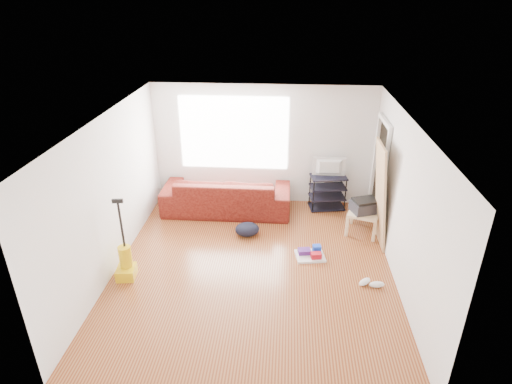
# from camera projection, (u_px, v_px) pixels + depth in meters

# --- Properties ---
(room) EXTENTS (4.51, 5.01, 2.51)m
(room) POSITION_uv_depth(u_px,v_px,m) (259.00, 196.00, 6.66)
(room) COLOR maroon
(room) RESTS_ON ground
(sofa) EXTENTS (2.57, 1.01, 0.75)m
(sofa) POSITION_uv_depth(u_px,v_px,m) (227.00, 210.00, 8.87)
(sofa) COLOR #310505
(sofa) RESTS_ON ground
(tv_stand) EXTENTS (0.78, 0.52, 0.72)m
(tv_stand) POSITION_uv_depth(u_px,v_px,m) (327.00, 192.00, 8.81)
(tv_stand) COLOR black
(tv_stand) RESTS_ON ground
(tv) EXTENTS (0.66, 0.09, 0.38)m
(tv) POSITION_uv_depth(u_px,v_px,m) (329.00, 168.00, 8.58)
(tv) COLOR black
(tv) RESTS_ON tv_stand
(side_table) EXTENTS (0.69, 0.69, 0.44)m
(side_table) POSITION_uv_depth(u_px,v_px,m) (364.00, 215.00, 7.93)
(side_table) COLOR beige
(side_table) RESTS_ON ground
(printer) EXTENTS (0.57, 0.50, 0.25)m
(printer) POSITION_uv_depth(u_px,v_px,m) (365.00, 206.00, 7.85)
(printer) COLOR black
(printer) RESTS_ON side_table
(bucket) EXTENTS (0.26, 0.26, 0.26)m
(bucket) POSITION_uv_depth(u_px,v_px,m) (256.00, 217.00, 8.63)
(bucket) COLOR #062F92
(bucket) RESTS_ON ground
(toilet_paper) EXTENTS (0.14, 0.14, 0.12)m
(toilet_paper) POSITION_uv_depth(u_px,v_px,m) (257.00, 208.00, 8.57)
(toilet_paper) COLOR silver
(toilet_paper) RESTS_ON bucket
(cleaning_tray) EXTENTS (0.54, 0.46, 0.17)m
(cleaning_tray) POSITION_uv_depth(u_px,v_px,m) (311.00, 254.00, 7.33)
(cleaning_tray) COLOR white
(cleaning_tray) RESTS_ON ground
(backpack) EXTENTS (0.51, 0.44, 0.25)m
(backpack) POSITION_uv_depth(u_px,v_px,m) (247.00, 235.00, 7.99)
(backpack) COLOR black
(backpack) RESTS_ON ground
(sneakers) EXTENTS (0.43, 0.24, 0.10)m
(sneakers) POSITION_uv_depth(u_px,v_px,m) (371.00, 283.00, 6.62)
(sneakers) COLOR silver
(sneakers) RESTS_ON ground
(vacuum) EXTENTS (0.32, 0.36, 1.35)m
(vacuum) POSITION_uv_depth(u_px,v_px,m) (126.00, 263.00, 6.76)
(vacuum) COLOR gold
(vacuum) RESTS_ON ground
(door_panel) EXTENTS (0.23, 0.75, 1.87)m
(door_panel) POSITION_uv_depth(u_px,v_px,m) (374.00, 241.00, 7.80)
(door_panel) COLOR tan
(door_panel) RESTS_ON ground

